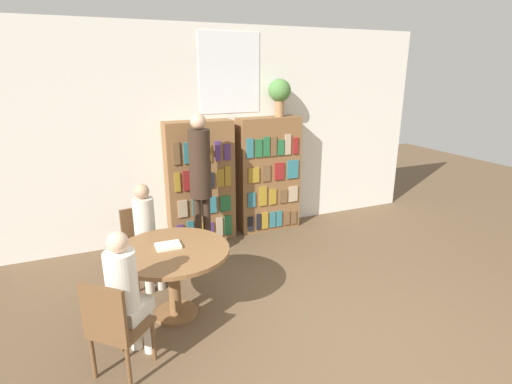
% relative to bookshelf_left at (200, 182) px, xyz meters
% --- Properties ---
extents(ground_plane, '(16.00, 16.00, 0.00)m').
position_rel_bookshelf_left_xyz_m(ground_plane, '(0.54, -3.11, -0.86)').
color(ground_plane, brown).
extents(wall_back, '(6.40, 0.07, 3.00)m').
position_rel_bookshelf_left_xyz_m(wall_back, '(0.54, 0.19, 0.64)').
color(wall_back, silver).
rests_on(wall_back, ground_plane).
extents(bookshelf_left, '(0.95, 0.34, 1.73)m').
position_rel_bookshelf_left_xyz_m(bookshelf_left, '(0.00, 0.00, 0.00)').
color(bookshelf_left, brown).
rests_on(bookshelf_left, ground_plane).
extents(bookshelf_right, '(0.95, 0.34, 1.73)m').
position_rel_bookshelf_left_xyz_m(bookshelf_right, '(1.07, -0.00, 0.00)').
color(bookshelf_right, brown).
rests_on(bookshelf_right, ground_plane).
extents(flower_vase, '(0.33, 0.33, 0.54)m').
position_rel_bookshelf_left_xyz_m(flower_vase, '(1.24, 0.00, 1.22)').
color(flower_vase, '#997047').
rests_on(flower_vase, bookshelf_right).
extents(reading_table, '(1.12, 1.12, 0.73)m').
position_rel_bookshelf_left_xyz_m(reading_table, '(-0.79, -1.76, -0.26)').
color(reading_table, brown).
rests_on(reading_table, ground_plane).
extents(chair_near_camera, '(0.57, 0.57, 0.87)m').
position_rel_bookshelf_left_xyz_m(chair_near_camera, '(-1.40, -2.42, -0.38)').
color(chair_near_camera, brown).
rests_on(chair_near_camera, ground_plane).
extents(chair_left_side, '(0.47, 0.47, 0.87)m').
position_rel_bookshelf_left_xyz_m(chair_left_side, '(-0.96, -0.88, -0.38)').
color(chair_left_side, brown).
rests_on(chair_left_side, ground_plane).
extents(seated_reader_left, '(0.29, 0.37, 1.21)m').
position_rel_bookshelf_left_xyz_m(seated_reader_left, '(-0.93, -1.06, -0.20)').
color(seated_reader_left, beige).
rests_on(seated_reader_left, ground_plane).
extents(seated_reader_right, '(0.40, 0.41, 1.22)m').
position_rel_bookshelf_left_xyz_m(seated_reader_right, '(-1.28, -2.29, -0.18)').
color(seated_reader_right, silver).
rests_on(seated_reader_right, ground_plane).
extents(librarian_standing, '(0.28, 0.55, 1.88)m').
position_rel_bookshelf_left_xyz_m(librarian_standing, '(-0.13, -0.50, 0.29)').
color(librarian_standing, '#332319').
rests_on(librarian_standing, ground_plane).
extents(open_book_on_table, '(0.24, 0.18, 0.03)m').
position_rel_bookshelf_left_xyz_m(open_book_on_table, '(-0.81, -1.70, -0.12)').
color(open_book_on_table, silver).
rests_on(open_book_on_table, reading_table).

